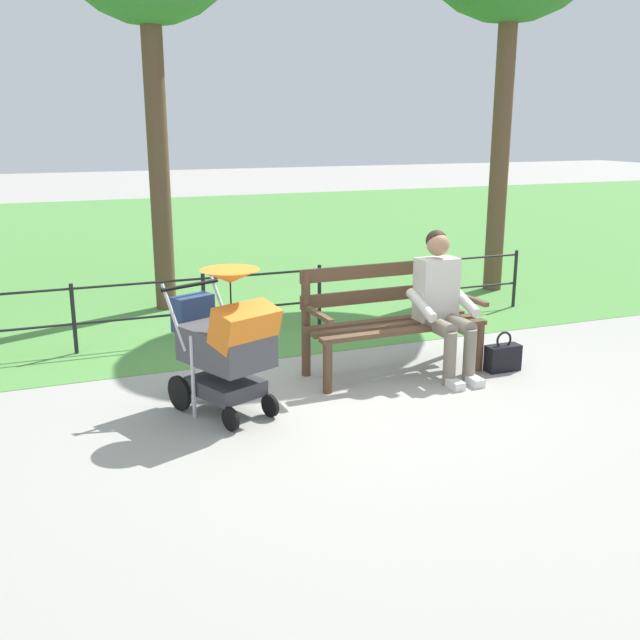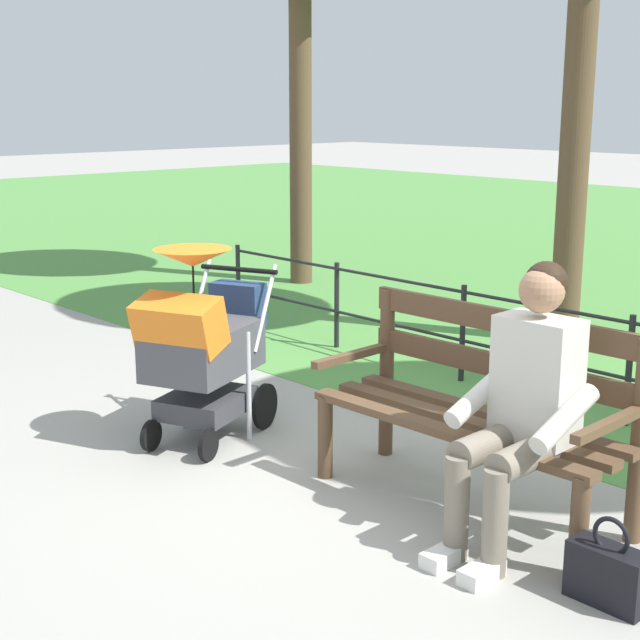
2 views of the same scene
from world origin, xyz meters
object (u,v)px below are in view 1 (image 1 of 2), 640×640
at_px(person_on_bench, 442,299).
at_px(handbag, 503,357).
at_px(stroller, 226,340).
at_px(park_bench, 390,314).

bearing_deg(person_on_bench, handbag, 163.01).
distance_m(person_on_bench, stroller, 2.04).
distance_m(person_on_bench, handbag, 0.80).
height_order(park_bench, stroller, stroller).
bearing_deg(park_bench, person_on_bench, 150.58).
xyz_separation_m(park_bench, handbag, (-0.95, 0.39, -0.40)).
bearing_deg(handbag, park_bench, -22.43).
bearing_deg(person_on_bench, park_bench, -29.42).
distance_m(park_bench, person_on_bench, 0.48).
bearing_deg(stroller, park_bench, -163.92).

